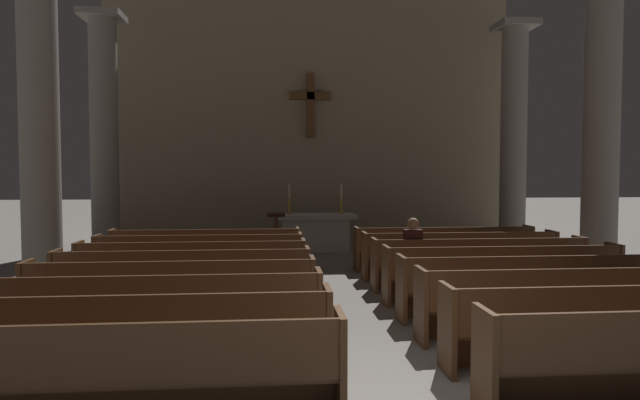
# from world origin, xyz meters

# --- Properties ---
(pew_left_row_1) EXTENTS (3.91, 0.50, 0.95)m
(pew_left_row_1) POSITION_xyz_m (-2.56, -0.04, 0.48)
(pew_left_row_1) COLOR brown
(pew_left_row_1) RESTS_ON ground
(pew_left_row_2) EXTENTS (3.91, 0.50, 0.95)m
(pew_left_row_2) POSITION_xyz_m (-2.56, 1.00, 0.48)
(pew_left_row_2) COLOR brown
(pew_left_row_2) RESTS_ON ground
(pew_left_row_3) EXTENTS (3.91, 0.50, 0.95)m
(pew_left_row_3) POSITION_xyz_m (-2.56, 2.04, 0.48)
(pew_left_row_3) COLOR brown
(pew_left_row_3) RESTS_ON ground
(pew_left_row_4) EXTENTS (3.91, 0.50, 0.95)m
(pew_left_row_4) POSITION_xyz_m (-2.56, 3.07, 0.48)
(pew_left_row_4) COLOR brown
(pew_left_row_4) RESTS_ON ground
(pew_left_row_5) EXTENTS (3.91, 0.50, 0.95)m
(pew_left_row_5) POSITION_xyz_m (-2.56, 4.11, 0.48)
(pew_left_row_5) COLOR brown
(pew_left_row_5) RESTS_ON ground
(pew_left_row_6) EXTENTS (3.91, 0.50, 0.95)m
(pew_left_row_6) POSITION_xyz_m (-2.56, 5.15, 0.48)
(pew_left_row_6) COLOR brown
(pew_left_row_6) RESTS_ON ground
(pew_left_row_7) EXTENTS (3.91, 0.50, 0.95)m
(pew_left_row_7) POSITION_xyz_m (-2.56, 6.19, 0.48)
(pew_left_row_7) COLOR brown
(pew_left_row_7) RESTS_ON ground
(pew_left_row_8) EXTENTS (3.91, 0.50, 0.95)m
(pew_left_row_8) POSITION_xyz_m (-2.56, 7.23, 0.48)
(pew_left_row_8) COLOR brown
(pew_left_row_8) RESTS_ON ground
(pew_right_row_2) EXTENTS (3.91, 0.50, 0.95)m
(pew_right_row_2) POSITION_xyz_m (2.56, 1.00, 0.48)
(pew_right_row_2) COLOR brown
(pew_right_row_2) RESTS_ON ground
(pew_right_row_3) EXTENTS (3.91, 0.50, 0.95)m
(pew_right_row_3) POSITION_xyz_m (2.56, 2.04, 0.48)
(pew_right_row_3) COLOR brown
(pew_right_row_3) RESTS_ON ground
(pew_right_row_4) EXTENTS (3.91, 0.50, 0.95)m
(pew_right_row_4) POSITION_xyz_m (2.56, 3.07, 0.48)
(pew_right_row_4) COLOR brown
(pew_right_row_4) RESTS_ON ground
(pew_right_row_5) EXTENTS (3.91, 0.50, 0.95)m
(pew_right_row_5) POSITION_xyz_m (2.56, 4.11, 0.48)
(pew_right_row_5) COLOR brown
(pew_right_row_5) RESTS_ON ground
(pew_right_row_6) EXTENTS (3.91, 0.50, 0.95)m
(pew_right_row_6) POSITION_xyz_m (2.56, 5.15, 0.48)
(pew_right_row_6) COLOR brown
(pew_right_row_6) RESTS_ON ground
(pew_right_row_7) EXTENTS (3.91, 0.50, 0.95)m
(pew_right_row_7) POSITION_xyz_m (2.56, 6.19, 0.48)
(pew_right_row_7) COLOR brown
(pew_right_row_7) RESTS_ON ground
(pew_right_row_8) EXTENTS (3.91, 0.50, 0.95)m
(pew_right_row_8) POSITION_xyz_m (2.56, 7.23, 0.48)
(pew_right_row_8) COLOR brown
(pew_right_row_8) RESTS_ON ground
(column_left_second) EXTENTS (1.05, 1.05, 6.20)m
(column_left_second) POSITION_xyz_m (-5.46, 6.18, 3.02)
(column_left_second) COLOR gray
(column_left_second) RESTS_ON ground
(column_right_second) EXTENTS (1.05, 1.05, 6.20)m
(column_right_second) POSITION_xyz_m (5.46, 6.18, 3.02)
(column_right_second) COLOR gray
(column_right_second) RESTS_ON ground
(column_left_third) EXTENTS (1.05, 1.05, 6.20)m
(column_left_third) POSITION_xyz_m (-5.46, 10.30, 3.02)
(column_left_third) COLOR gray
(column_left_third) RESTS_ON ground
(column_right_third) EXTENTS (1.05, 1.05, 6.20)m
(column_right_third) POSITION_xyz_m (5.46, 10.30, 3.02)
(column_right_third) COLOR gray
(column_right_third) RESTS_ON ground
(altar) EXTENTS (2.20, 0.90, 1.01)m
(altar) POSITION_xyz_m (0.00, 10.35, 0.53)
(altar) COLOR #BCB7AD
(altar) RESTS_ON ground
(candlestick_left) EXTENTS (0.16, 0.16, 0.79)m
(candlestick_left) POSITION_xyz_m (-0.70, 10.35, 1.27)
(candlestick_left) COLOR #B79338
(candlestick_left) RESTS_ON altar
(candlestick_right) EXTENTS (0.16, 0.16, 0.79)m
(candlestick_right) POSITION_xyz_m (0.70, 10.35, 1.27)
(candlestick_right) COLOR #B79338
(candlestick_right) RESTS_ON altar
(apse_with_cross) EXTENTS (12.04, 0.48, 7.46)m
(apse_with_cross) POSITION_xyz_m (0.00, 12.35, 3.73)
(apse_with_cross) COLOR gray
(apse_with_cross) RESTS_ON ground
(lectern) EXTENTS (0.44, 0.36, 1.15)m
(lectern) POSITION_xyz_m (-1.07, 9.15, 0.55)
(lectern) COLOR brown
(lectern) RESTS_ON ground
(lone_worshipper) EXTENTS (0.32, 0.43, 1.32)m
(lone_worshipper) POSITION_xyz_m (1.32, 5.19, 0.69)
(lone_worshipper) COLOR #26262B
(lone_worshipper) RESTS_ON ground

